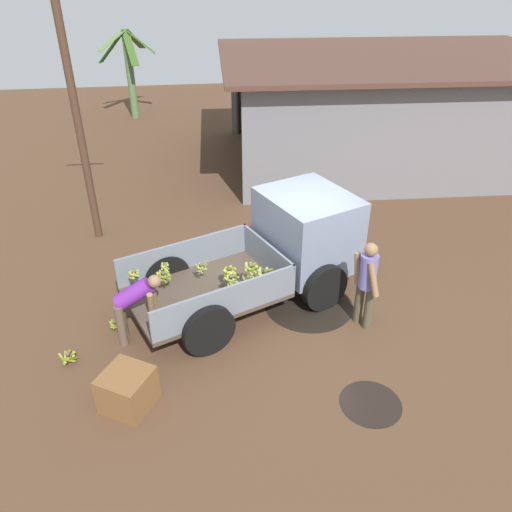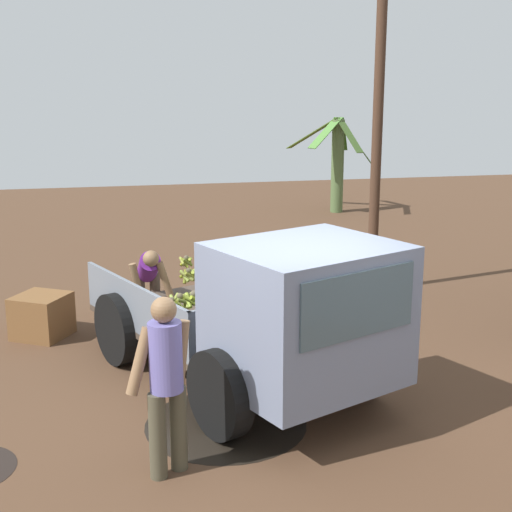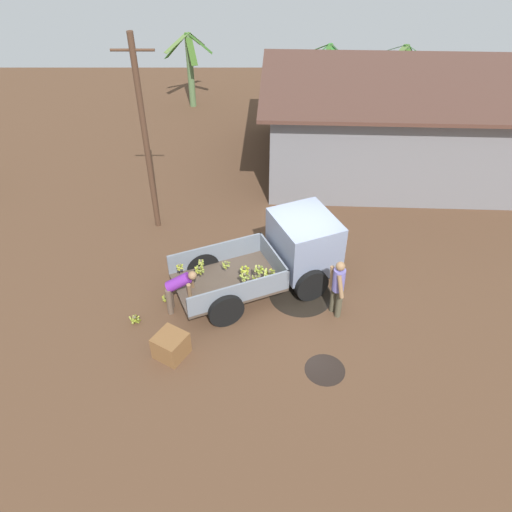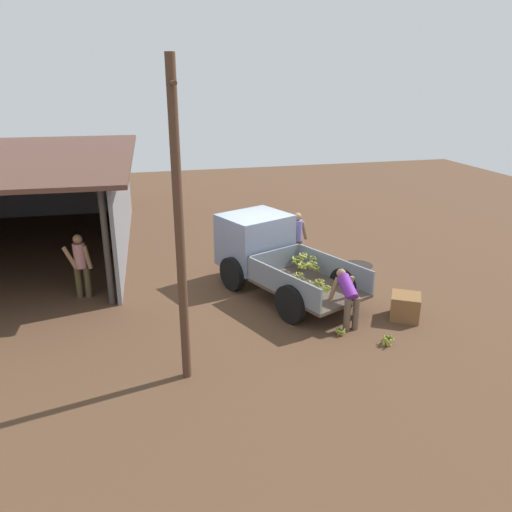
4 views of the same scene
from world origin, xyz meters
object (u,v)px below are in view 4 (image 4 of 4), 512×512
Objects in this scene: cargo_truck at (265,250)px; banana_bunch_on_ground_0 at (387,339)px; person_bystander_near_shed at (81,263)px; banana_bunch_on_ground_1 at (340,331)px; utility_pole at (179,227)px; wooden_crate_0 at (405,307)px; person_worker_loading at (348,295)px; person_foreground_visitor at (297,237)px.

cargo_truck reaches higher than banana_bunch_on_ground_0.
banana_bunch_on_ground_1 is at bearing 70.18° from person_bystander_near_shed.
utility_pole is 23.57× the size of banana_bunch_on_ground_1.
utility_pole is 6.03m from wooden_crate_0.
person_worker_loading is 0.84m from banana_bunch_on_ground_1.
person_bystander_near_shed is (0.32, 4.76, -0.05)m from cargo_truck.
person_bystander_near_shed is at bearing 67.13° from wooden_crate_0.
utility_pole is 3.38× the size of person_bystander_near_shed.
person_worker_loading is at bearing -37.09° from banana_bunch_on_ground_1.
utility_pole reaches higher than banana_bunch_on_ground_0.
person_foreground_visitor reaches higher than banana_bunch_on_ground_1.
cargo_truck is 18.70× the size of banana_bunch_on_ground_1.
utility_pole is 4.56m from person_worker_loading.
person_bystander_near_shed is at bearing -112.21° from person_foreground_visitor.
cargo_truck is at bearing 15.16° from banana_bunch_on_ground_1.
person_bystander_near_shed is (3.10, 5.95, 0.20)m from person_worker_loading.
cargo_truck reaches higher than person_foreground_visitor.
banana_bunch_on_ground_0 is at bearing -88.63° from utility_pole.
banana_bunch_on_ground_0 is at bearing -179.73° from cargo_truck.
banana_bunch_on_ground_1 is at bearing 102.15° from wooden_crate_0.
utility_pole is 8.72× the size of wooden_crate_0.
cargo_truck is 3.03m from person_worker_loading.
person_worker_loading reaches higher than banana_bunch_on_ground_1.
banana_bunch_on_ground_1 is (-0.42, 0.32, -0.65)m from person_worker_loading.
banana_bunch_on_ground_1 is at bearing 172.12° from cargo_truck.
utility_pole is at bearing 38.82° from person_bystander_near_shed.
person_worker_loading is (-2.78, -1.19, -0.25)m from cargo_truck.
wooden_crate_0 is (-3.95, -1.35, -0.62)m from person_foreground_visitor.
cargo_truck reaches higher than wooden_crate_0.
person_worker_loading is 1.88× the size of wooden_crate_0.
person_bystander_near_shed is at bearing 57.00° from banana_bunch_on_ground_0.
cargo_truck is at bearing 20.72° from person_worker_loading.
banana_bunch_on_ground_0 is at bearing -129.37° from banana_bunch_on_ground_1.
person_foreground_visitor reaches higher than banana_bunch_on_ground_0.
utility_pole reaches higher than banana_bunch_on_ground_1.
cargo_truck is 2.77× the size of person_foreground_visitor.
person_foreground_visitor is at bearing 3.98° from banana_bunch_on_ground_0.
person_foreground_visitor is at bearing 18.93° from wooden_crate_0.
person_bystander_near_shed is 7.70m from banana_bunch_on_ground_0.
banana_bunch_on_ground_1 is (0.75, -3.49, -2.86)m from utility_pole.
wooden_crate_0 is at bearing -77.85° from banana_bunch_on_ground_1.
utility_pole is 3.49× the size of person_foreground_visitor.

